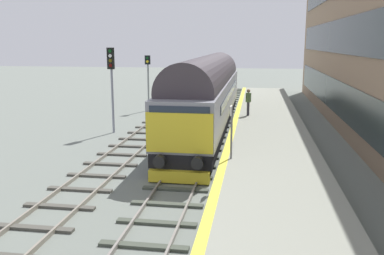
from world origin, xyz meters
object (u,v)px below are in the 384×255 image
(signal_post_far, at_px, (148,76))
(platform_number_sign, at_px, (231,124))
(diesel_locomotive, at_px, (207,93))
(signal_post_mid, at_px, (112,78))
(waiting_passenger, at_px, (248,100))

(signal_post_far, relative_size, platform_number_sign, 2.14)
(diesel_locomotive, height_order, signal_post_mid, signal_post_mid)
(diesel_locomotive, relative_size, signal_post_far, 4.25)
(diesel_locomotive, bearing_deg, signal_post_far, 125.93)
(platform_number_sign, xyz_separation_m, waiting_passenger, (0.46, 9.89, -0.39))
(diesel_locomotive, relative_size, platform_number_sign, 9.08)
(signal_post_mid, distance_m, platform_number_sign, 11.31)
(signal_post_far, height_order, waiting_passenger, signal_post_far)
(signal_post_far, xyz_separation_m, waiting_passenger, (8.15, -6.88, -0.77))
(signal_post_far, distance_m, platform_number_sign, 18.46)
(platform_number_sign, relative_size, waiting_passenger, 1.27)
(signal_post_far, height_order, platform_number_sign, signal_post_far)
(signal_post_far, xyz_separation_m, platform_number_sign, (7.69, -16.77, -0.39))
(platform_number_sign, bearing_deg, waiting_passenger, 87.36)
(diesel_locomotive, xyz_separation_m, waiting_passenger, (2.44, 1.00, -0.49))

